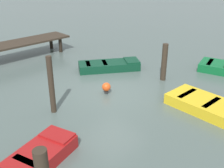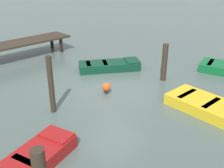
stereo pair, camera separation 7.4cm
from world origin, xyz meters
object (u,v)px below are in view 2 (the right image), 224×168
object	(u,v)px
mooring_piling_center	(51,85)
marker_buoy	(106,87)
dock_segment	(21,44)
rowboat_yellow	(219,110)
rowboat_dark_green	(110,66)
mooring_piling_near_left	(164,62)
rowboat_red	(32,161)

from	to	relation	value
mooring_piling_center	marker_buoy	bearing A→B (deg)	-5.05
dock_segment	rowboat_yellow	size ratio (longest dim) A/B	1.52
rowboat_dark_green	rowboat_yellow	world-z (taller)	same
mooring_piling_center	mooring_piling_near_left	bearing A→B (deg)	-10.13
rowboat_dark_green	rowboat_red	xyz separation A→B (m)	(-6.40, -3.90, 0.00)
rowboat_red	marker_buoy	world-z (taller)	marker_buoy
rowboat_dark_green	rowboat_red	bearing A→B (deg)	-115.81
rowboat_yellow	mooring_piling_center	world-z (taller)	mooring_piling_center
rowboat_red	mooring_piling_near_left	bearing A→B (deg)	-8.18
rowboat_red	marker_buoy	distance (m)	4.85
rowboat_red	mooring_piling_center	size ratio (longest dim) A/B	1.34
rowboat_yellow	marker_buoy	size ratio (longest dim) A/B	7.75
mooring_piling_near_left	marker_buoy	distance (m)	3.04
mooring_piling_near_left	mooring_piling_center	bearing A→B (deg)	169.87
rowboat_dark_green	dock_segment	bearing A→B (deg)	149.35
dock_segment	mooring_piling_center	bearing A→B (deg)	-107.01
rowboat_yellow	mooring_piling_near_left	world-z (taller)	mooring_piling_near_left
rowboat_yellow	rowboat_red	bearing A→B (deg)	-107.91
mooring_piling_near_left	marker_buoy	size ratio (longest dim) A/B	3.58
rowboat_red	rowboat_yellow	world-z (taller)	same
dock_segment	marker_buoy	size ratio (longest dim) A/B	11.75
dock_segment	rowboat_dark_green	distance (m)	5.37
rowboat_dark_green	mooring_piling_near_left	size ratio (longest dim) A/B	1.82
rowboat_dark_green	mooring_piling_near_left	distance (m)	2.89
rowboat_red	rowboat_dark_green	bearing A→B (deg)	13.57
rowboat_dark_green	mooring_piling_center	world-z (taller)	mooring_piling_center
rowboat_dark_green	marker_buoy	xyz separation A→B (m)	(-1.97, -1.93, 0.07)
dock_segment	rowboat_yellow	bearing A→B (deg)	-78.58
marker_buoy	mooring_piling_center	bearing A→B (deg)	174.95
rowboat_red	mooring_piling_near_left	world-z (taller)	mooring_piling_near_left
rowboat_dark_green	mooring_piling_center	size ratio (longest dim) A/B	1.46
rowboat_dark_green	marker_buoy	distance (m)	2.76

